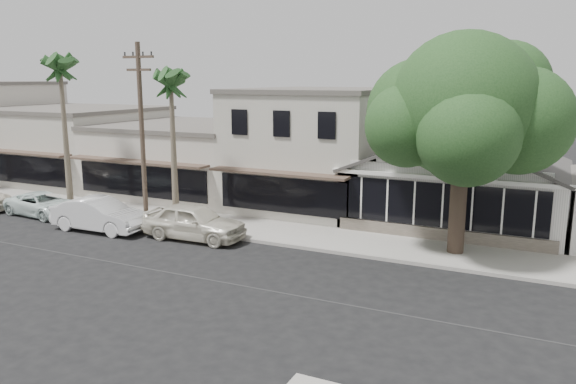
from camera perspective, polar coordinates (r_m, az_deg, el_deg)
The scene contains 13 objects.
ground at distance 20.26m, azimuth -3.67°, elevation -9.68°, with size 140.00×140.00×0.00m, color black.
sidewalk_north at distance 29.83m, azimuth -10.78°, elevation -2.75°, with size 90.00×3.50×0.15m, color #9E9991.
corner_shop at distance 29.61m, azimuth 16.94°, elevation 1.88°, with size 10.40×8.60×5.10m.
row_building_near at distance 32.62m, azimuth 3.27°, elevation 4.33°, with size 8.00×10.00×6.50m, color beige.
row_building_midnear at distance 37.11m, azimuth -9.73°, elevation 3.27°, with size 10.00×10.00×4.20m, color silver.
row_building_midfar at distance 43.94m, azimuth -21.04°, elevation 4.45°, with size 11.00×10.00×5.00m, color beige.
utility_pole at distance 28.46m, azimuth -14.62°, elevation 6.05°, with size 1.80×0.24×9.00m.
car_0 at distance 26.18m, azimuth -9.52°, elevation -2.98°, with size 1.97×4.90×1.67m, color beige.
car_1 at distance 28.74m, azimuth -18.62°, elevation -2.19°, with size 1.70×4.88×1.61m, color white.
car_2 at distance 33.05m, azimuth -23.62°, elevation -1.15°, with size 2.08×4.50×1.25m, color white.
shade_tree at distance 23.96m, azimuth 17.36°, elevation 7.96°, with size 8.28×7.48×9.18m.
palm_east at distance 27.92m, azimuth -11.81°, elevation 10.64°, with size 2.41×2.41×8.15m.
palm_mid at distance 32.96m, azimuth -22.14°, elevation 11.46°, with size 2.92×2.92×8.99m.
Camera 1 is at (9.30, -16.44, 7.31)m, focal length 35.00 mm.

